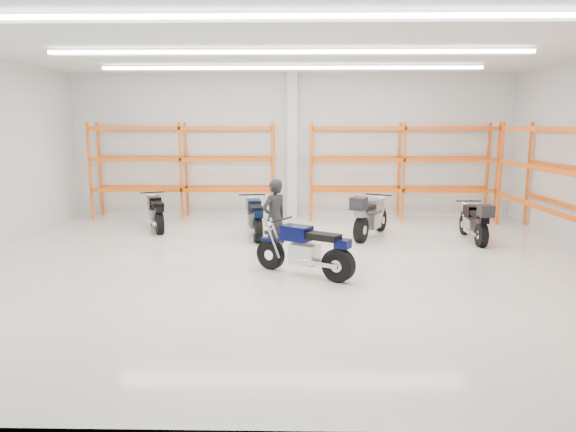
{
  "coord_description": "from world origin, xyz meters",
  "views": [
    {
      "loc": [
        0.18,
        -10.51,
        2.92
      ],
      "look_at": [
        -0.03,
        0.5,
        0.96
      ],
      "focal_mm": 32.0,
      "sensor_mm": 36.0,
      "label": 1
    }
  ],
  "objects_px": {
    "motorcycle_back_b": "(255,218)",
    "motorcycle_back_d": "(475,222)",
    "motorcycle_back_c": "(369,217)",
    "motorcycle_back_a": "(156,213)",
    "standing_man": "(274,218)",
    "structural_column": "(292,146)",
    "motorcycle_main": "(308,251)"
  },
  "relations": [
    {
      "from": "motorcycle_back_b",
      "to": "motorcycle_back_d",
      "type": "xyz_separation_m",
      "value": [
        5.59,
        -0.49,
        0.01
      ]
    },
    {
      "from": "motorcycle_back_b",
      "to": "motorcycle_back_c",
      "type": "bearing_deg",
      "value": -1.24
    },
    {
      "from": "motorcycle_back_a",
      "to": "standing_man",
      "type": "xyz_separation_m",
      "value": [
        3.46,
        -2.85,
        0.4
      ]
    },
    {
      "from": "standing_man",
      "to": "structural_column",
      "type": "xyz_separation_m",
      "value": [
        0.34,
        5.11,
        1.38
      ]
    },
    {
      "from": "motorcycle_back_b",
      "to": "motorcycle_back_d",
      "type": "height_order",
      "value": "motorcycle_back_b"
    },
    {
      "from": "motorcycle_back_a",
      "to": "motorcycle_back_d",
      "type": "xyz_separation_m",
      "value": [
        8.44,
        -1.35,
        0.03
      ]
    },
    {
      "from": "motorcycle_main",
      "to": "structural_column",
      "type": "bearing_deg",
      "value": 93.24
    },
    {
      "from": "structural_column",
      "to": "motorcycle_back_d",
      "type": "bearing_deg",
      "value": -37.9
    },
    {
      "from": "motorcycle_main",
      "to": "motorcycle_back_c",
      "type": "bearing_deg",
      "value": 64.44
    },
    {
      "from": "motorcycle_back_c",
      "to": "standing_man",
      "type": "bearing_deg",
      "value": -141.01
    },
    {
      "from": "motorcycle_back_a",
      "to": "standing_man",
      "type": "height_order",
      "value": "standing_man"
    },
    {
      "from": "motorcycle_main",
      "to": "motorcycle_back_a",
      "type": "bearing_deg",
      "value": 133.49
    },
    {
      "from": "motorcycle_main",
      "to": "motorcycle_back_b",
      "type": "bearing_deg",
      "value": 110.58
    },
    {
      "from": "motorcycle_main",
      "to": "motorcycle_back_a",
      "type": "height_order",
      "value": "motorcycle_main"
    },
    {
      "from": "motorcycle_back_c",
      "to": "motorcycle_back_d",
      "type": "height_order",
      "value": "motorcycle_back_c"
    },
    {
      "from": "motorcycle_back_a",
      "to": "standing_man",
      "type": "bearing_deg",
      "value": -39.52
    },
    {
      "from": "motorcycle_back_c",
      "to": "motorcycle_back_d",
      "type": "xyz_separation_m",
      "value": [
        2.6,
        -0.42,
        -0.06
      ]
    },
    {
      "from": "motorcycle_main",
      "to": "structural_column",
      "type": "distance_m",
      "value": 6.89
    },
    {
      "from": "motorcycle_back_a",
      "to": "standing_man",
      "type": "relative_size",
      "value": 1.11
    },
    {
      "from": "motorcycle_main",
      "to": "structural_column",
      "type": "height_order",
      "value": "structural_column"
    },
    {
      "from": "motorcycle_back_b",
      "to": "standing_man",
      "type": "relative_size",
      "value": 1.23
    },
    {
      "from": "motorcycle_main",
      "to": "motorcycle_back_c",
      "type": "xyz_separation_m",
      "value": [
        1.66,
        3.47,
        0.06
      ]
    },
    {
      "from": "motorcycle_main",
      "to": "motorcycle_back_a",
      "type": "distance_m",
      "value": 6.06
    },
    {
      "from": "motorcycle_back_a",
      "to": "motorcycle_back_d",
      "type": "distance_m",
      "value": 8.54
    },
    {
      "from": "motorcycle_main",
      "to": "motorcycle_back_b",
      "type": "relative_size",
      "value": 0.9
    },
    {
      "from": "motorcycle_back_a",
      "to": "structural_column",
      "type": "height_order",
      "value": "structural_column"
    },
    {
      "from": "motorcycle_back_a",
      "to": "motorcycle_back_c",
      "type": "xyz_separation_m",
      "value": [
        5.83,
        -0.93,
        0.09
      ]
    },
    {
      "from": "motorcycle_back_d",
      "to": "structural_column",
      "type": "relative_size",
      "value": 0.46
    },
    {
      "from": "standing_man",
      "to": "motorcycle_back_d",
      "type": "bearing_deg",
      "value": 153.96
    },
    {
      "from": "motorcycle_main",
      "to": "motorcycle_back_d",
      "type": "height_order",
      "value": "motorcycle_main"
    },
    {
      "from": "motorcycle_main",
      "to": "motorcycle_back_d",
      "type": "xyz_separation_m",
      "value": [
        4.26,
        3.05,
        0.0
      ]
    },
    {
      "from": "motorcycle_back_c",
      "to": "motorcycle_back_b",
      "type": "bearing_deg",
      "value": 178.76
    }
  ]
}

